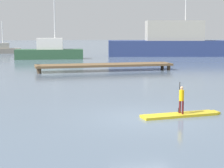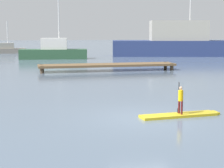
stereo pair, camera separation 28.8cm
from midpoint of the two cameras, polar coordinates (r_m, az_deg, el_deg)
ground_plane at (r=14.93m, az=5.45°, el=-5.01°), size 240.00×240.00×0.00m
paddleboard_near at (r=15.39m, az=10.55°, el=-4.53°), size 3.31×0.91×0.10m
paddler_child_solo at (r=15.28m, az=10.60°, el=-2.12°), size 0.20×0.39×1.23m
fishing_boat_white_large at (r=51.48m, az=9.26°, el=6.10°), size 15.91×7.43×14.89m
motor_boat_small_navy at (r=46.01m, az=-8.42°, el=4.80°), size 8.04×3.23×7.24m
trawler_grey_distant at (r=58.73m, az=-15.49°, el=4.95°), size 6.14×2.58×4.66m
floating_dock at (r=32.02m, az=-0.41°, el=2.80°), size 11.35×2.10×0.57m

